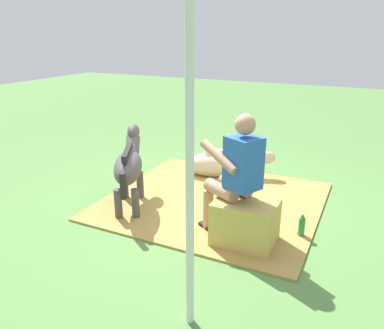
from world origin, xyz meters
name	(u,v)px	position (x,y,z in m)	size (l,w,h in m)	color
ground_plane	(200,206)	(0.00, 0.00, 0.00)	(24.00, 24.00, 0.00)	#568442
hay_patch	(214,200)	(-0.10, -0.21, 0.01)	(2.61, 2.45, 0.02)	#AD8C47
hay_bale	(245,223)	(-0.78, 0.59, 0.24)	(0.61, 0.49, 0.47)	tan
person_seated	(235,172)	(-0.62, 0.54, 0.75)	(0.72, 0.59, 1.35)	tan
pony_standing	(129,165)	(0.80, 0.34, 0.54)	(0.80, 1.23, 0.90)	#4C4747
pony_lying	(221,164)	(0.15, -1.07, 0.19)	(1.34, 0.72, 0.42)	beige
soda_bottle	(302,226)	(-1.28, 0.21, 0.13)	(0.07, 0.07, 0.28)	#268C3F
tent_pole_left	(190,160)	(-0.76, 1.84, 1.29)	(0.06, 0.06, 2.58)	silver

